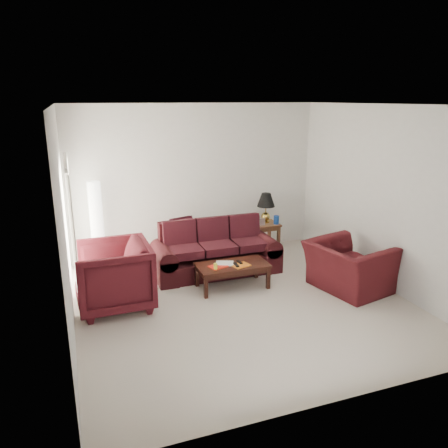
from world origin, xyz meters
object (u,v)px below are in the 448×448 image
Objects in this scene: armchair_right at (348,267)px; coffee_table at (232,276)px; armchair_left at (113,276)px; sofa at (216,248)px; floor_lamp at (97,226)px; end_table at (264,236)px.

armchair_right is 1.93m from coffee_table.
armchair_left is at bearing 67.53° from armchair_right.
floor_lamp is at bearing 155.16° from sofa.
armchair_right is (3.82, -2.33, -0.44)m from floor_lamp.
end_table is 3.40m from floor_lamp.
coffee_table is (-1.31, -1.56, -0.08)m from end_table.
armchair_left is 0.94× the size of coffee_table.
armchair_left is at bearing -153.47° from end_table.
armchair_right reaches higher than coffee_table.
end_table is at bearing -0.85° from floor_lamp.
coffee_table is at bearing -87.68° from sofa.
end_table is 0.49× the size of coffee_table.
coffee_table is at bearing 55.57° from armchair_right.
armchair_left is at bearing -158.39° from sofa.
coffee_table is (-1.78, 0.71, -0.19)m from armchair_right.
coffee_table is (2.04, -1.61, -0.63)m from floor_lamp.
end_table is at bearing -0.88° from armchair_right.
armchair_right is at bearing -31.34° from floor_lamp.
floor_lamp reaches higher than sofa.
sofa is 2.06m from armchair_left.
floor_lamp reaches higher than end_table.
coffee_table is (0.04, -0.73, -0.25)m from sofa.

